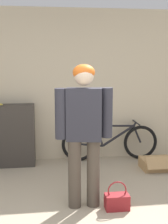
# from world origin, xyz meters

# --- Properties ---
(wall_back) EXTENTS (8.00, 0.07, 2.60)m
(wall_back) POSITION_xyz_m (0.00, 2.76, 1.30)
(wall_back) COLOR beige
(wall_back) RESTS_ON ground_plane
(side_shelf) EXTENTS (1.07, 0.37, 1.01)m
(side_shelf) POSITION_xyz_m (-1.11, 2.52, 0.51)
(side_shelf) COLOR #38332D
(side_shelf) RESTS_ON ground_plane
(person) EXTENTS (0.67, 0.26, 1.69)m
(person) POSITION_xyz_m (0.03, 0.87, 0.98)
(person) COLOR #4C4238
(person) RESTS_ON ground_plane
(bicycle) EXTENTS (1.69, 0.46, 0.67)m
(bicycle) POSITION_xyz_m (0.72, 2.54, 0.32)
(bicycle) COLOR black
(bicycle) RESTS_ON ground_plane
(handbag) EXTENTS (0.28, 0.17, 0.34)m
(handbag) POSITION_xyz_m (0.40, 0.73, 0.10)
(handbag) COLOR maroon
(handbag) RESTS_ON ground_plane
(cardboard_box) EXTENTS (0.49, 0.45, 0.25)m
(cardboard_box) POSITION_xyz_m (1.37, 1.99, 0.09)
(cardboard_box) COLOR tan
(cardboard_box) RESTS_ON ground_plane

